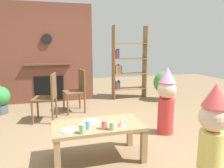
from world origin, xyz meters
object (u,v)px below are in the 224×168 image
object	(u,v)px
child_in_pink	(166,99)
dining_chair_middle	(78,88)
paper_plate_rear	(69,130)
potted_plant_tall	(164,83)
paper_plate_front	(91,122)
birthday_cake_slice	(121,123)
paper_cup_far_left	(104,125)
paper_cup_center	(82,129)
dining_chair_left	(49,94)
paper_cup_near_left	(112,126)
bookshelf	(127,66)
coffee_table	(98,130)
child_with_cone_hat	(212,132)
paper_cup_near_right	(87,125)
potted_plant_short	(0,99)

from	to	relation	value
child_in_pink	dining_chair_middle	world-z (taller)	child_in_pink
paper_plate_rear	potted_plant_tall	world-z (taller)	potted_plant_tall
child_in_pink	dining_chair_middle	xyz separation A→B (m)	(-1.21, 1.56, -0.06)
paper_plate_rear	paper_plate_front	bearing A→B (deg)	34.65
birthday_cake_slice	paper_cup_far_left	bearing A→B (deg)	-175.16
paper_plate_rear	birthday_cake_slice	size ratio (longest dim) A/B	1.93
child_in_pink	paper_cup_center	bearing A→B (deg)	4.27
paper_plate_rear	dining_chair_left	bearing A→B (deg)	97.19
paper_cup_near_left	child_in_pink	world-z (taller)	child_in_pink
bookshelf	paper_cup_center	xyz separation A→B (m)	(-1.64, -3.14, -0.36)
paper_cup_near_left	dining_chair_middle	distance (m)	2.28
paper_cup_far_left	paper_plate_rear	bearing A→B (deg)	172.70
bookshelf	coffee_table	xyz separation A→B (m)	(-1.41, -2.92, -0.49)
paper_cup_near_left	paper_cup_far_left	size ratio (longest dim) A/B	0.93
bookshelf	paper_cup_far_left	bearing A→B (deg)	-114.05
dining_chair_left	potted_plant_tall	world-z (taller)	dining_chair_left
paper_cup_far_left	child_with_cone_hat	bearing A→B (deg)	-32.45
child_with_cone_hat	dining_chair_middle	size ratio (longest dim) A/B	1.18
child_with_cone_hat	potted_plant_tall	world-z (taller)	child_with_cone_hat
child_in_pink	child_with_cone_hat	bearing A→B (deg)	58.28
dining_chair_middle	coffee_table	bearing A→B (deg)	80.37
birthday_cake_slice	dining_chair_left	size ratio (longest dim) A/B	0.11
birthday_cake_slice	potted_plant_tall	xyz separation A→B (m)	(2.01, 2.57, -0.06)
coffee_table	birthday_cake_slice	bearing A→B (deg)	-30.43
child_with_cone_hat	dining_chair_left	size ratio (longest dim) A/B	1.18
paper_plate_front	birthday_cake_slice	bearing A→B (deg)	-36.06
child_in_pink	paper_cup_far_left	bearing A→B (deg)	7.11
paper_cup_near_right	coffee_table	bearing A→B (deg)	35.36
paper_plate_front	birthday_cake_slice	size ratio (longest dim) A/B	2.12
paper_cup_near_left	paper_cup_center	world-z (taller)	paper_cup_center
coffee_table	paper_cup_center	world-z (taller)	paper_cup_center
child_with_cone_hat	birthday_cake_slice	bearing A→B (deg)	-2.22
bookshelf	paper_plate_rear	size ratio (longest dim) A/B	9.84
paper_cup_far_left	child_with_cone_hat	size ratio (longest dim) A/B	0.09
paper_plate_front	child_in_pink	distance (m)	1.36
coffee_table	child_in_pink	bearing A→B (deg)	22.35
coffee_table	potted_plant_short	xyz separation A→B (m)	(-1.57, 2.34, -0.06)
paper_cup_near_right	paper_plate_rear	bearing A→B (deg)	-177.78
paper_cup_center	paper_cup_far_left	size ratio (longest dim) A/B	1.08
paper_cup_near_left	potted_plant_short	distance (m)	3.07
coffee_table	paper_cup_near_right	world-z (taller)	paper_cup_near_right
dining_chair_middle	potted_plant_short	xyz separation A→B (m)	(-1.58, 0.28, -0.19)
potted_plant_short	paper_plate_front	bearing A→B (deg)	-56.28
paper_cup_far_left	birthday_cake_slice	size ratio (longest dim) A/B	0.99
paper_cup_far_left	paper_cup_near_left	bearing A→B (deg)	-30.72
birthday_cake_slice	dining_chair_middle	distance (m)	2.22
paper_plate_front	dining_chair_left	world-z (taller)	dining_chair_left
child_with_cone_hat	dining_chair_left	world-z (taller)	child_with_cone_hat
child_in_pink	dining_chair_middle	distance (m)	1.97
paper_plate_front	potted_plant_tall	world-z (taller)	potted_plant_tall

